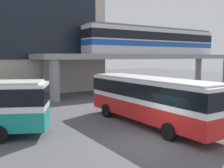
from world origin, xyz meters
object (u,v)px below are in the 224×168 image
bus_main (149,96)px  bicycle_red (145,96)px  train (154,41)px  bicycle_blue (111,97)px  bicycle_brown (175,90)px

bus_main → bicycle_red: size_ratio=6.59×
train → bus_main: bearing=-132.5°
bus_main → bicycle_blue: bearing=73.2°
bus_main → bicycle_red: 10.35m
bus_main → bicycle_brown: size_ratio=6.51×
bus_main → bicycle_brown: (12.58, 9.67, -1.63)m
bus_main → bicycle_brown: bus_main is taller
train → bicycle_brown: size_ratio=12.92×
train → bicycle_blue: train is taller
train → bicycle_blue: bearing=-152.4°
bicycle_brown → bicycle_blue: (-9.76, -0.31, 0.00)m
train → bicycle_blue: 14.05m
train → bicycle_brown: bearing=-103.0°
train → bicycle_blue: (-11.02, -5.77, -6.53)m
bus_main → bicycle_blue: size_ratio=6.32×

